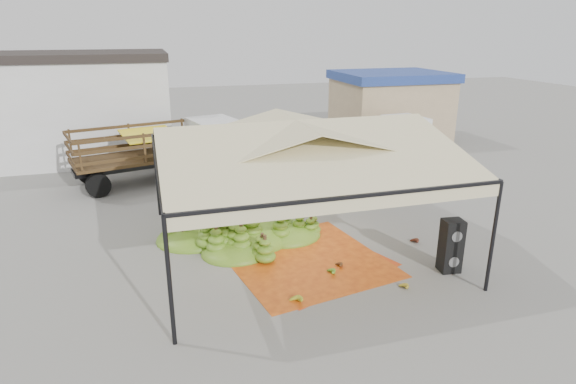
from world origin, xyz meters
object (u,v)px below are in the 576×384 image
object	(u,v)px
truck_left	(165,145)
banana_heap	(243,221)
speaker_stack	(451,246)
vendor	(242,187)
truck_right	(370,136)

from	to	relation	value
truck_left	banana_heap	bearing A→B (deg)	-89.60
speaker_stack	truck_left	distance (m)	13.47
speaker_stack	vendor	bearing A→B (deg)	132.91
banana_heap	truck_right	distance (m)	10.95
banana_heap	vendor	bearing A→B (deg)	78.85
truck_left	speaker_stack	bearing A→B (deg)	-72.40
truck_left	truck_right	distance (m)	10.06
banana_heap	truck_left	xyz separation A→B (m)	(-2.03, 7.52, 0.95)
speaker_stack	truck_right	world-z (taller)	truck_right
vendor	truck_left	bearing A→B (deg)	-81.24
truck_right	banana_heap	bearing A→B (deg)	-143.34
banana_heap	speaker_stack	bearing A→B (deg)	-36.79
speaker_stack	truck_left	bearing A→B (deg)	128.81
speaker_stack	truck_left	xyz separation A→B (m)	(-7.18, 11.37, 0.77)
banana_heap	speaker_stack	xyz separation A→B (m)	(5.16, -3.86, 0.17)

